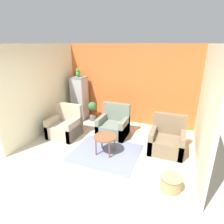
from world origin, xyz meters
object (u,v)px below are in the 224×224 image
object	(u,v)px
coffee_table	(105,138)
armchair_middle	(114,126)
armchair_right	(167,141)
birdcage	(80,98)
parrot	(78,73)
potted_plant	(92,109)
armchair_left	(65,127)
wicker_basket	(171,183)

from	to	relation	value
coffee_table	armchair_middle	xyz separation A→B (m)	(-0.17, 1.03, -0.13)
armchair_right	birdcage	distance (m)	3.46
armchair_right	parrot	distance (m)	3.70
parrot	potted_plant	bearing A→B (deg)	-2.06
coffee_table	armchair_left	world-z (taller)	armchair_left
armchair_middle	armchair_left	bearing A→B (deg)	-156.98
birdcage	armchair_left	bearing A→B (deg)	-78.85
birdcage	potted_plant	distance (m)	0.60
coffee_table	armchair_left	distance (m)	1.58
coffee_table	potted_plant	world-z (taller)	potted_plant
potted_plant	parrot	bearing A→B (deg)	177.94
coffee_table	birdcage	distance (m)	2.58
armchair_left	armchair_right	bearing A→B (deg)	4.07
coffee_table	potted_plant	distance (m)	2.23
wicker_basket	armchair_right	bearing A→B (deg)	99.26
coffee_table	potted_plant	xyz separation A→B (m)	(-1.28, 1.82, 0.03)
birdcage	parrot	size ratio (longest dim) A/B	5.26
birdcage	coffee_table	bearing A→B (deg)	-45.98
birdcage	potted_plant	bearing A→B (deg)	-1.78
coffee_table	parrot	bearing A→B (deg)	133.98
armchair_left	potted_plant	distance (m)	1.40
parrot	potted_plant	distance (m)	1.33
armchair_right	birdcage	bearing A→B (deg)	159.92
wicker_basket	armchair_left	bearing A→B (deg)	159.65
birdcage	wicker_basket	xyz separation A→B (m)	(3.44, -2.56, -0.62)
armchair_middle	potted_plant	xyz separation A→B (m)	(-1.11, 0.80, 0.16)
wicker_basket	coffee_table	bearing A→B (deg)	156.60
armchair_middle	parrot	size ratio (longest dim) A/B	3.18
potted_plant	birdcage	bearing A→B (deg)	178.22
coffee_table	parrot	world-z (taller)	parrot
armchair_left	birdcage	world-z (taller)	birdcage
armchair_left	armchair_right	size ratio (longest dim) A/B	1.00
coffee_table	armchair_left	size ratio (longest dim) A/B	0.62
potted_plant	armchair_middle	bearing A→B (deg)	-35.70
armchair_right	potted_plant	world-z (taller)	armchair_right
birdcage	wicker_basket	world-z (taller)	birdcage
armchair_left	wicker_basket	distance (m)	3.38
parrot	birdcage	bearing A→B (deg)	-90.00
coffee_table	armchair_right	bearing A→B (deg)	24.83
coffee_table	armchair_middle	size ratio (longest dim) A/B	0.62
armchair_middle	wicker_basket	distance (m)	2.53
armchair_left	potted_plant	xyz separation A→B (m)	(0.23, 1.37, 0.16)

